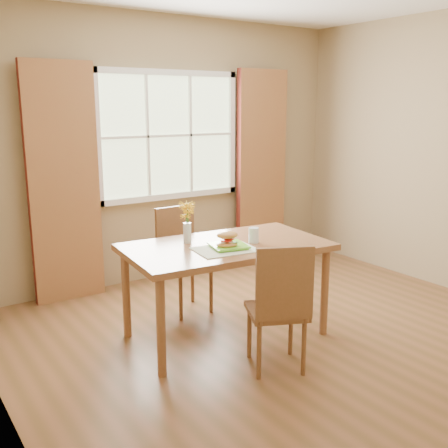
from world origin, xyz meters
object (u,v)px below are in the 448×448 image
at_px(croissant_sandwich, 227,240).
at_px(chair_far, 182,254).
at_px(dining_table, 226,254).
at_px(flower_vase, 187,217).
at_px(chair_near, 280,303).
at_px(water_glass, 254,236).

bearing_deg(croissant_sandwich, chair_far, 105.22).
xyz_separation_m(chair_far, croissant_sandwich, (-0.08, -0.84, 0.33)).
bearing_deg(croissant_sandwich, dining_table, 79.81).
relative_size(croissant_sandwich, flower_vase, 0.60).
relative_size(chair_far, croissant_sandwich, 4.78).
xyz_separation_m(croissant_sandwich, flower_vase, (-0.14, 0.34, 0.13)).
bearing_deg(dining_table, chair_near, -87.60).
distance_m(dining_table, chair_far, 0.72).
bearing_deg(water_glass, chair_near, -111.40).
bearing_deg(chair_far, chair_near, -92.49).
height_order(dining_table, croissant_sandwich, croissant_sandwich).
height_order(chair_near, croissant_sandwich, chair_near).
bearing_deg(chair_near, flower_vase, 127.20).
bearing_deg(water_glass, croissant_sandwich, -168.86).
height_order(dining_table, chair_near, chair_near).
distance_m(water_glass, flower_vase, 0.54).
bearing_deg(dining_table, flower_vase, 143.77).
height_order(chair_near, water_glass, chair_near).
distance_m(dining_table, chair_near, 0.72).
distance_m(chair_far, croissant_sandwich, 0.91).
height_order(croissant_sandwich, water_glass, croissant_sandwich).
distance_m(chair_near, croissant_sandwich, 0.64).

